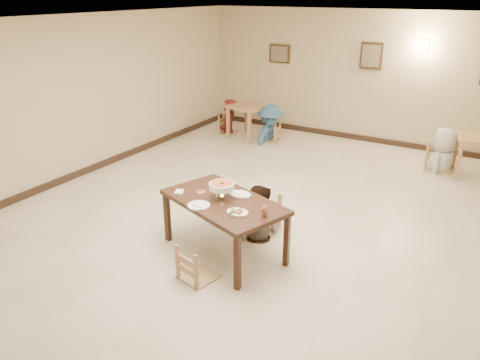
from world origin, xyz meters
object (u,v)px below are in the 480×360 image
Objects in this scene: main_diner at (258,186)px; bg_chair_lr at (270,124)px; bg_diner_b at (271,105)px; bg_diner_c at (448,128)px; chair_near at (198,246)px; bg_chair_rl at (445,144)px; main_table at (224,205)px; curry_warmer at (222,186)px; bg_chair_ll at (228,116)px; bg_table_right at (478,144)px; bg_table_left at (248,111)px; bg_diner_a at (228,99)px; drink_glass at (264,211)px; chair_far at (259,198)px.

main_diner reaches higher than bg_chair_lr.
bg_diner_b is 1.03× the size of bg_diner_c.
bg_chair_rl reaches higher than chair_near.
bg_chair_rl is at bearing -124.63° from main_diner.
chair_near is 1.03× the size of bg_chair_lr.
main_diner reaches higher than main_table.
curry_warmer is 5.16m from bg_diner_b.
curry_warmer is 5.79m from bg_chair_ll.
bg_diner_b reaches higher than curry_warmer.
bg_table_right is at bearing -78.13° from bg_chair_rl.
bg_table_left is at bearing 85.77° from bg_diner_b.
bg_diner_a is 5.09m from bg_diner_c.
bg_diner_b is at bearing 116.44° from drink_glass.
bg_diner_b reaches higher than main_diner.
main_table is 5.20m from bg_diner_b.
bg_chair_ll is at bearing -77.90° from bg_diner_c.
main_diner is at bearing 17.11° from bg_chair_lr.
chair_far is 0.61× the size of bg_diner_b.
bg_table_left is (-2.53, 4.08, 0.13)m from chair_far.
chair_far is at bearing -158.47° from bg_diner_b.
main_diner is at bearing 96.48° from main_table.
chair_far reaches higher than drink_glass.
main_diner is 4.94m from bg_table_right.
chair_far is 5.22m from bg_diner_a.
bg_chair_ll is (-0.61, 0.07, -0.23)m from bg_table_left.
chair_far is 1.14× the size of bg_table_left.
bg_diner_a is (-3.72, 5.10, 0.00)m from drink_glass.
drink_glass is 0.08× the size of bg_diner_b.
chair_near is 1.05× the size of bg_chair_ll.
drink_glass reaches higher than bg_chair_lr.
bg_table_left is at bearing 106.21° from bg_chair_rl.
bg_table_left is at bearing -109.52° from bg_chair_ll.
bg_diner_c is at bearing 77.00° from bg_diner_a.
main_diner is 1.83× the size of bg_chair_ll.
bg_diner_b reaches higher than bg_chair_rl.
bg_table_left is 1.01× the size of bg_table_right.
bg_diner_b is at bearing -106.50° from bg_chair_ll.
main_table is 2.12× the size of chair_near.
chair_far is 4.60m from bg_chair_rl.
chair_near reaches higher than bg_chair_lr.
bg_table_right is 1.07× the size of bg_chair_lr.
bg_chair_lr is (-1.96, 4.21, -0.35)m from main_diner.
bg_diner_c is (5.09, 0.01, 0.44)m from bg_chair_ll.
bg_diner_c is at bearing -102.80° from bg_chair_ll.
chair_near is 6.00m from bg_chair_rl.
bg_diner_c is (1.90, 4.29, 0.08)m from main_diner.
main_table is at bearing -72.05° from chair_near.
bg_diner_c is (4.48, 0.08, 0.20)m from bg_table_left.
bg_chair_lr is (-1.76, 4.85, -0.54)m from curry_warmer.
bg_table_right is at bearing -131.06° from main_diner.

